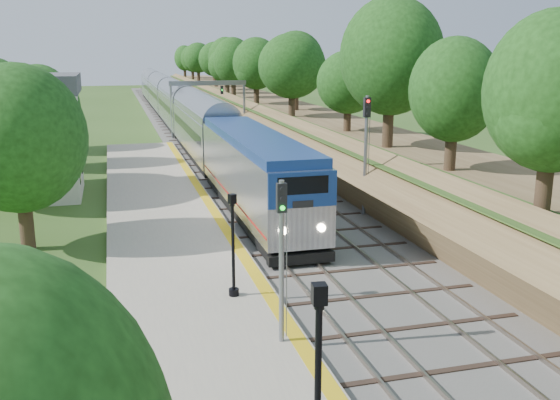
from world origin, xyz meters
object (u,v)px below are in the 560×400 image
object	(u,v)px
signal_gantry	(208,94)
train	(178,110)
signal_platform	(282,245)
signal_farside	(366,143)
lamppost_far	(233,251)
station_building	(13,136)

from	to	relation	value
signal_gantry	train	bearing A→B (deg)	106.72
signal_platform	signal_farside	distance (m)	17.57
signal_farside	lamppost_far	bearing A→B (deg)	-132.31
signal_platform	signal_farside	size ratio (longest dim) A/B	0.77
train	signal_gantry	bearing A→B (deg)	-73.28
station_building	train	size ratio (longest dim) A/B	0.08
signal_platform	lamppost_far	bearing A→B (deg)	100.30
lamppost_far	signal_farside	xyz separation A→B (m)	(9.86, 10.83, 2.18)
signal_gantry	signal_platform	distance (m)	50.56
signal_gantry	lamppost_far	bearing A→B (deg)	-97.58
station_building	train	xyz separation A→B (m)	(14.00, 33.22, -1.72)
signal_gantry	train	world-z (taller)	signal_gantry
station_building	signal_gantry	bearing A→B (deg)	56.62
lamppost_far	train	bearing A→B (deg)	86.15
station_building	train	bearing A→B (deg)	67.15
signal_platform	station_building	bearing A→B (deg)	113.71
signal_gantry	station_building	bearing A→B (deg)	-123.38
station_building	signal_farside	world-z (taller)	station_building
signal_gantry	lamppost_far	size ratio (longest dim) A/B	2.10
signal_gantry	signal_platform	bearing A→B (deg)	-96.10
signal_gantry	train	distance (m)	8.93
lamppost_far	signal_farside	world-z (taller)	signal_farside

